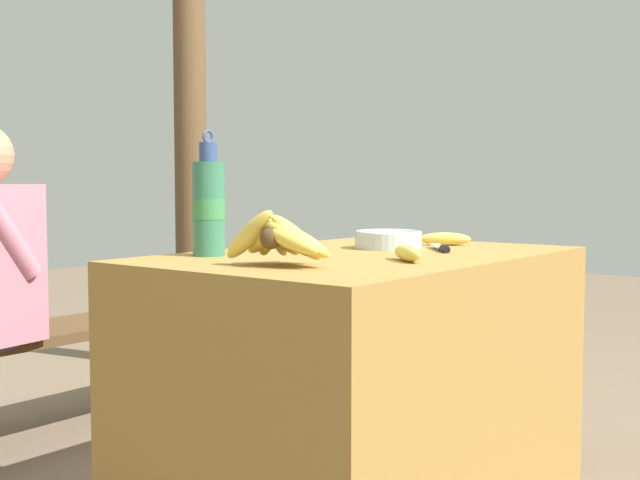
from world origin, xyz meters
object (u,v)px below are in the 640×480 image
(banana_bunch_ripe, at_px, (280,238))
(loose_banana_side, at_px, (445,239))
(water_bottle, at_px, (209,206))
(knife, at_px, (442,248))
(serving_bowl, at_px, (388,239))
(wooden_bench, at_px, (72,340))
(banana_bunch_green, at_px, (188,290))
(loose_banana_front, at_px, (407,253))
(support_post_far, at_px, (190,105))

(banana_bunch_ripe, distance_m, loose_banana_side, 0.77)
(water_bottle, relative_size, knife, 1.87)
(water_bottle, xyz_separation_m, knife, (0.49, -0.40, -0.12))
(serving_bowl, distance_m, wooden_bench, 1.21)
(loose_banana_side, bearing_deg, wooden_bench, 112.60)
(serving_bowl, height_order, banana_bunch_green, serving_bowl)
(loose_banana_front, bearing_deg, banana_bunch_ripe, 149.02)
(serving_bowl, relative_size, wooden_bench, 0.10)
(loose_banana_side, bearing_deg, banana_bunch_green, 87.68)
(serving_bowl, height_order, water_bottle, water_bottle)
(banana_bunch_ripe, relative_size, banana_bunch_green, 1.12)
(serving_bowl, distance_m, water_bottle, 0.54)
(loose_banana_front, relative_size, wooden_bench, 0.08)
(banana_bunch_green, bearing_deg, banana_bunch_ripe, -124.23)
(wooden_bench, bearing_deg, loose_banana_front, -89.99)
(support_post_far, bearing_deg, banana_bunch_ripe, -127.25)
(serving_bowl, bearing_deg, banana_bunch_green, 77.53)
(loose_banana_front, bearing_deg, banana_bunch_green, 68.37)
(banana_bunch_ripe, distance_m, banana_bunch_green, 1.48)
(loose_banana_front, distance_m, wooden_bench, 1.40)
(banana_bunch_ripe, xyz_separation_m, loose_banana_front, (0.27, -0.16, -0.04))
(banana_bunch_ripe, relative_size, serving_bowl, 1.43)
(water_bottle, xyz_separation_m, support_post_far, (1.16, 1.32, 0.42))
(loose_banana_front, height_order, loose_banana_side, same)
(banana_bunch_ripe, height_order, knife, banana_bunch_ripe)
(loose_banana_side, bearing_deg, serving_bowl, 159.97)
(banana_bunch_ripe, relative_size, loose_banana_front, 1.88)
(banana_bunch_ripe, xyz_separation_m, support_post_far, (1.24, 1.64, 0.49))
(loose_banana_side, relative_size, knife, 0.90)
(serving_bowl, bearing_deg, loose_banana_front, -139.87)
(serving_bowl, height_order, wooden_bench, serving_bowl)
(water_bottle, bearing_deg, banana_bunch_ripe, -105.10)
(water_bottle, height_order, support_post_far, support_post_far)
(knife, bearing_deg, banana_bunch_green, 39.83)
(banana_bunch_ripe, bearing_deg, loose_banana_front, -30.98)
(loose_banana_front, relative_size, banana_bunch_green, 0.59)
(serving_bowl, relative_size, loose_banana_side, 1.24)
(water_bottle, xyz_separation_m, loose_banana_front, (0.19, -0.48, -0.11))
(banana_bunch_ripe, distance_m, knife, 0.59)
(knife, xyz_separation_m, wooden_bench, (-0.30, 1.28, -0.36))
(loose_banana_side, xyz_separation_m, wooden_bench, (-0.49, 1.18, -0.37))
(loose_banana_side, xyz_separation_m, knife, (-0.19, -0.10, -0.01))
(banana_bunch_ripe, distance_m, wooden_bench, 1.29)
(banana_bunch_green, bearing_deg, serving_bowl, -102.47)
(loose_banana_side, bearing_deg, banana_bunch_ripe, -179.23)
(loose_banana_side, bearing_deg, support_post_far, 73.55)
(banana_bunch_ripe, bearing_deg, support_post_far, 52.75)
(loose_banana_front, bearing_deg, knife, 14.54)
(loose_banana_front, xyz_separation_m, loose_banana_side, (0.49, 0.17, 0.00))
(loose_banana_side, bearing_deg, water_bottle, 155.91)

